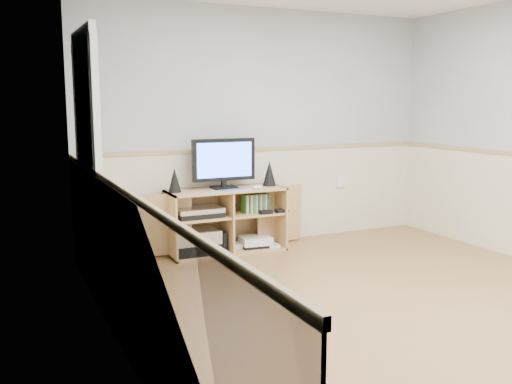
# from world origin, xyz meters

# --- Properties ---
(room) EXTENTS (4.04, 4.54, 2.54)m
(room) POSITION_xyz_m (-0.06, 0.12, 1.22)
(room) COLOR #AE794D
(room) RESTS_ON ground
(media_cabinet) EXTENTS (1.87, 0.45, 0.65)m
(media_cabinet) POSITION_xyz_m (-0.53, 2.05, 0.33)
(media_cabinet) COLOR tan
(media_cabinet) RESTS_ON floor
(monitor) EXTENTS (0.67, 0.18, 0.51)m
(monitor) POSITION_xyz_m (-0.53, 2.04, 0.93)
(monitor) COLOR black
(monitor) RESTS_ON media_cabinet
(speaker_left) EXTENTS (0.13, 0.13, 0.24)m
(speaker_left) POSITION_xyz_m (-1.06, 2.02, 0.77)
(speaker_left) COLOR black
(speaker_left) RESTS_ON media_cabinet
(speaker_right) EXTENTS (0.14, 0.14, 0.26)m
(speaker_right) POSITION_xyz_m (-0.03, 2.02, 0.78)
(speaker_right) COLOR black
(speaker_right) RESTS_ON media_cabinet
(keyboard) EXTENTS (0.33, 0.17, 0.01)m
(keyboard) POSITION_xyz_m (-0.48, 1.86, 0.66)
(keyboard) COLOR silver
(keyboard) RESTS_ON media_cabinet
(mouse) EXTENTS (0.11, 0.08, 0.04)m
(mouse) POSITION_xyz_m (-0.24, 1.86, 0.67)
(mouse) COLOR white
(mouse) RESTS_ON media_cabinet
(av_components) EXTENTS (0.53, 0.34, 0.47)m
(av_components) POSITION_xyz_m (-0.85, 1.99, 0.22)
(av_components) COLOR black
(av_components) RESTS_ON media_cabinet
(game_consoles) EXTENTS (0.46, 0.30, 0.11)m
(game_consoles) POSITION_xyz_m (-0.22, 1.98, 0.07)
(game_consoles) COLOR white
(game_consoles) RESTS_ON media_cabinet
(game_cases) EXTENTS (0.27, 0.14, 0.19)m
(game_cases) POSITION_xyz_m (-0.21, 1.98, 0.48)
(game_cases) COLOR #3F8C3F
(game_cases) RESTS_ON media_cabinet
(wall_outlet) EXTENTS (0.12, 0.03, 0.12)m
(wall_outlet) POSITION_xyz_m (1.00, 2.23, 0.60)
(wall_outlet) COLOR white
(wall_outlet) RESTS_ON wall_back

